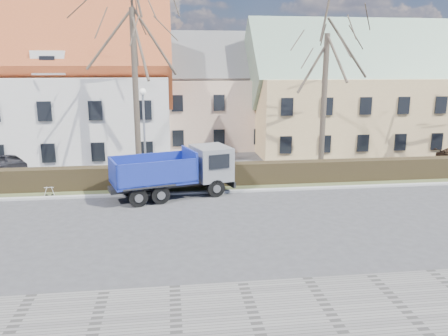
{
  "coord_description": "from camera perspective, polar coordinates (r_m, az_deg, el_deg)",
  "views": [
    {
      "loc": [
        -0.04,
        -19.01,
        7.07
      ],
      "look_at": [
        2.87,
        3.89,
        1.6
      ],
      "focal_mm": 35.0,
      "sensor_mm": 36.0,
      "label": 1
    }
  ],
  "objects": [
    {
      "name": "dump_truck",
      "position": [
        23.87,
        -7.23,
        -0.6
      ],
      "size": [
        7.26,
        4.36,
        2.73
      ],
      "primitive_type": null,
      "rotation": [
        0.0,
        0.0,
        0.29
      ],
      "color": "navy",
      "rests_on": "ground"
    },
    {
      "name": "curb_far",
      "position": [
        24.63,
        -6.86,
        -3.3
      ],
      "size": [
        80.0,
        0.3,
        0.12
      ],
      "primitive_type": "cube",
      "color": "#A7A6A6",
      "rests_on": "ground"
    },
    {
      "name": "building_yellow",
      "position": [
        39.52,
        16.93,
        8.67
      ],
      "size": [
        18.8,
        10.8,
        8.5
      ],
      "primitive_type": null,
      "color": "tan",
      "rests_on": "ground"
    },
    {
      "name": "tree_2",
      "position": [
        29.33,
        12.99,
        9.93
      ],
      "size": [
        8.0,
        8.0,
        11.0
      ],
      "primitive_type": null,
      "color": "#43392E",
      "rests_on": "ground"
    },
    {
      "name": "cart_frame",
      "position": [
        25.76,
        -22.3,
        -2.88
      ],
      "size": [
        0.72,
        0.43,
        0.64
      ],
      "primitive_type": null,
      "rotation": [
        0.0,
        0.0,
        0.04
      ],
      "color": "silver",
      "rests_on": "ground"
    },
    {
      "name": "grass_strip",
      "position": [
        26.17,
        -6.89,
        -2.33
      ],
      "size": [
        80.0,
        3.0,
        0.1
      ],
      "primitive_type": "cube",
      "color": "#424B2A",
      "rests_on": "ground"
    },
    {
      "name": "sidewalk_near",
      "position": [
        12.65,
        -6.24,
        -20.52
      ],
      "size": [
        80.0,
        5.0,
        0.08
      ],
      "primitive_type": "cube",
      "color": "slate",
      "rests_on": "ground"
    },
    {
      "name": "streetlight",
      "position": [
        26.38,
        -10.34,
        4.04
      ],
      "size": [
        0.45,
        0.45,
        5.82
      ],
      "primitive_type": null,
      "color": "#979BA0",
      "rests_on": "ground"
    },
    {
      "name": "parked_car_a",
      "position": [
        32.81,
        -25.91,
        0.74
      ],
      "size": [
        4.31,
        2.98,
        1.36
      ],
      "primitive_type": "imported",
      "rotation": [
        0.0,
        0.0,
        1.95
      ],
      "color": "#242429",
      "rests_on": "ground"
    },
    {
      "name": "tree_1",
      "position": [
        27.59,
        -11.54,
        11.52
      ],
      "size": [
        9.2,
        9.2,
        12.65
      ],
      "primitive_type": null,
      "color": "#43392E",
      "rests_on": "ground"
    },
    {
      "name": "hedge",
      "position": [
        25.82,
        -6.92,
        -1.16
      ],
      "size": [
        60.0,
        0.9,
        1.3
      ],
      "primitive_type": "cube",
      "color": "black",
      "rests_on": "ground"
    },
    {
      "name": "building_pink",
      "position": [
        39.34,
        -1.34,
        8.85
      ],
      "size": [
        10.8,
        8.8,
        8.0
      ],
      "primitive_type": null,
      "color": "#D0AC93",
      "rests_on": "ground"
    },
    {
      "name": "ground",
      "position": [
        20.29,
        -6.73,
        -7.16
      ],
      "size": [
        120.0,
        120.0,
        0.0
      ],
      "primitive_type": "plane",
      "color": "#373739"
    }
  ]
}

